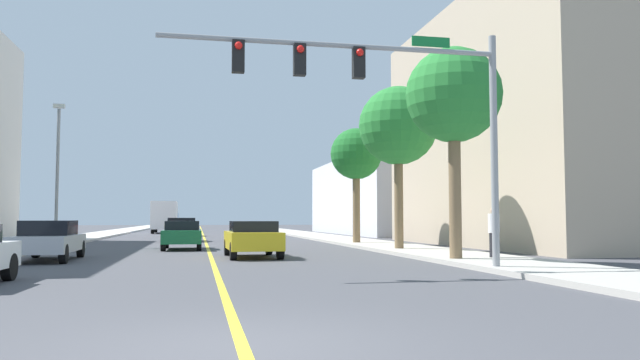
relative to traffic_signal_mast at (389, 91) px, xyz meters
name	(u,v)px	position (x,y,z in m)	size (l,w,h in m)	color
ground	(204,237)	(-4.50, 33.64, -4.90)	(192.00, 192.00, 0.00)	#47474C
sidewalk_left	(86,237)	(-13.40, 33.64, -4.82)	(3.48, 168.00, 0.15)	beige
sidewalk_right	(314,236)	(4.40, 33.64, -4.82)	(3.48, 168.00, 0.15)	#B2ADA3
lane_marking_center	(204,237)	(-4.50, 33.64, -4.89)	(0.16, 144.00, 0.01)	yellow
building_right_near	(551,127)	(14.18, 14.59, 1.62)	(11.92, 20.17, 13.04)	tan
building_right_far	(389,197)	(13.36, 41.30, -1.30)	(10.28, 26.08, 7.20)	silver
traffic_signal_mast	(389,91)	(0.00, 0.00, 0.00)	(9.27, 0.36, 6.44)	gray
street_lamp	(58,166)	(-12.16, 17.80, -0.69)	(0.56, 0.28, 7.27)	gray
palm_near	(454,97)	(3.37, 3.34, 0.64)	(3.21, 3.21, 7.07)	brown
palm_mid	(398,127)	(3.76, 10.23, 0.68)	(3.53, 3.53, 7.25)	brown
palm_far	(356,155)	(3.65, 17.13, 0.10)	(2.87, 2.87, 6.37)	brown
car_silver	(49,240)	(-10.08, 7.17, -4.17)	(1.89, 4.55, 1.40)	#BCBCC1
car_green	(182,235)	(-5.72, 14.10, -4.19)	(1.80, 3.97, 1.35)	#196638
car_black	(182,229)	(-6.01, 24.59, -4.12)	(1.98, 4.21, 1.51)	black
car_red	(185,227)	(-6.07, 36.81, -4.17)	(1.89, 4.28, 1.37)	red
car_yellow	(253,238)	(-2.97, 7.47, -4.18)	(1.97, 4.04, 1.37)	gold
delivery_truck	(165,217)	(-8.24, 47.49, -3.22)	(2.42, 7.53, 3.15)	#194799
pedestrian	(494,232)	(4.86, 3.57, -3.90)	(0.38, 0.38, 1.70)	black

